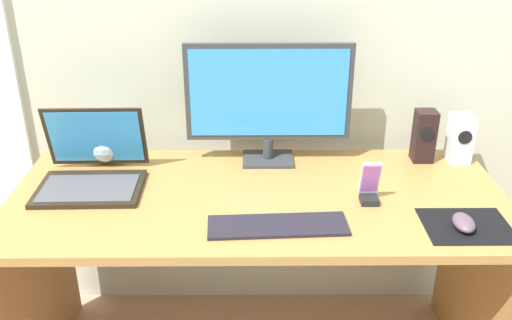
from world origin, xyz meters
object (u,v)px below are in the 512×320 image
Objects in this scene: speaker_right at (460,138)px; mouse at (464,223)px; phone_in_dock at (370,188)px; monitor at (268,99)px; keyboard_external at (278,226)px; laptop at (92,171)px; speaker_near_monitor at (424,136)px; fishbowl at (107,141)px.

speaker_right reaches higher than mouse.
monitor is at bearing 135.67° from phone_in_dock.
speaker_right is at bearing 31.05° from keyboard_external.
mouse is at bearing -14.21° from laptop.
keyboard_external is at bearing -146.05° from speaker_right.
speaker_near_monitor is 0.47× the size of keyboard_external.
phone_in_dock reaches higher than keyboard_external.
speaker_near_monitor is (0.55, 0.00, -0.14)m from monitor.
fishbowl is at bearing 179.78° from speaker_right.
monitor is 0.47m from phone_in_dock.
phone_in_dock is at bearing -129.33° from speaker_near_monitor.
fishbowl is at bearing 86.49° from laptop.
phone_in_dock is (0.29, 0.15, 0.04)m from keyboard_external.
mouse reaches higher than keyboard_external.
keyboard_external is (0.60, -0.27, -0.04)m from laptop.
keyboard_external is at bearing -37.62° from fishbowl.
keyboard_external is at bearing -140.11° from speaker_near_monitor.
monitor is 0.59m from fishbowl.
speaker_near_monitor reaches higher than phone_in_dock.
fishbowl is 0.93m from phone_in_dock.
speaker_near_monitor is 0.39m from phone_in_dock.
monitor is 1.42× the size of keyboard_external.
monitor is at bearing -0.60° from fishbowl.
monitor is 5.71× the size of mouse.
fishbowl is (-0.57, 0.01, -0.16)m from monitor.
fishbowl is at bearing 159.71° from mouse.
speaker_near_monitor is 1.12m from fishbowl.
keyboard_external is 2.94× the size of phone_in_dock.
mouse is (0.55, -0.46, -0.21)m from monitor.
phone_in_dock is at bearing -7.95° from laptop.
laptop is at bearing -163.27° from monitor.
laptop is at bearing -172.06° from speaker_right.
phone_in_dock reaches higher than mouse.
mouse is at bearing -33.93° from phone_in_dock.
laptop is (-1.14, -0.18, -0.04)m from speaker_near_monitor.
phone_in_dock is at bearing 24.09° from keyboard_external.
speaker_right is at bearing 76.10° from mouse.
monitor reaches higher than keyboard_external.
keyboard_external is 4.03× the size of mouse.
laptop is at bearing 168.16° from mouse.
laptop is at bearing -93.51° from fishbowl.
fishbowl is (0.01, 0.18, 0.03)m from laptop.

